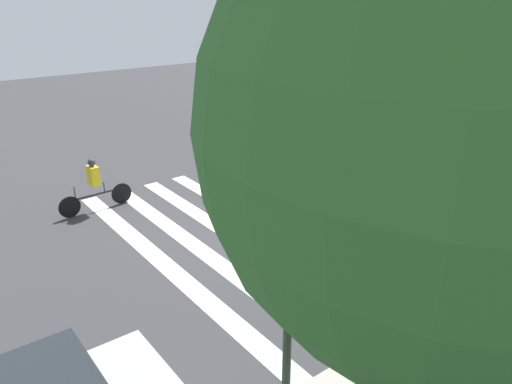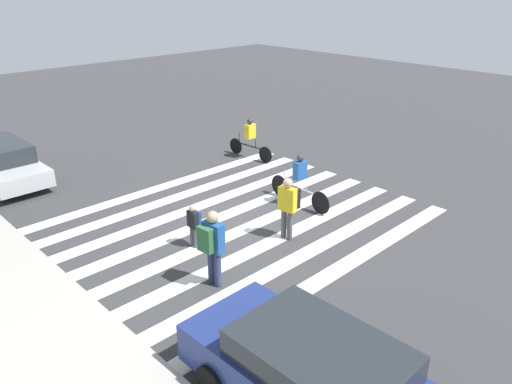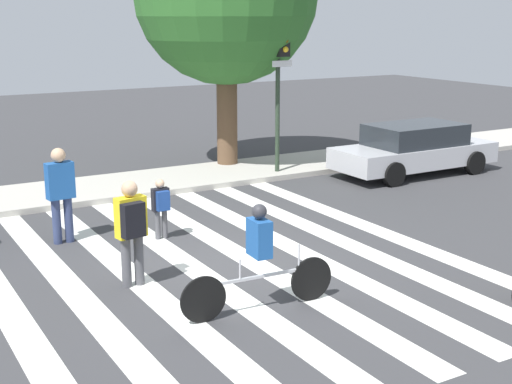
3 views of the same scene
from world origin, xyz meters
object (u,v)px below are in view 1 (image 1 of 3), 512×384
(street_tree, at_px, (464,128))
(pedestrian_adult_tall_backpack, at_px, (341,220))
(pedestrian_adult_yellow_jacket, at_px, (412,200))
(pedestrian_child_with_backpack, at_px, (323,174))
(traffic_light, at_px, (283,253))
(cyclist_far_lane, at_px, (251,170))
(cyclist_near_curb, at_px, (94,183))

(street_tree, height_order, pedestrian_adult_tall_backpack, street_tree)
(pedestrian_adult_yellow_jacket, xyz_separation_m, pedestrian_child_with_backpack, (0.34, -2.89, -0.06))
(pedestrian_adult_yellow_jacket, height_order, pedestrian_child_with_backpack, pedestrian_adult_yellow_jacket)
(traffic_light, height_order, street_tree, street_tree)
(cyclist_far_lane, relative_size, cyclist_near_curb, 1.11)
(traffic_light, relative_size, pedestrian_adult_yellow_jacket, 2.30)
(cyclist_far_lane, bearing_deg, pedestrian_child_with_backpack, 127.06)
(street_tree, relative_size, pedestrian_adult_yellow_jacket, 4.00)
(traffic_light, distance_m, cyclist_near_curb, 9.63)
(pedestrian_child_with_backpack, height_order, cyclist_near_curb, pedestrian_child_with_backpack)
(pedestrian_adult_tall_backpack, xyz_separation_m, pedestrian_child_with_backpack, (-1.38, -2.10, 0.32))
(pedestrian_child_with_backpack, height_order, cyclist_far_lane, pedestrian_child_with_backpack)
(cyclist_far_lane, bearing_deg, cyclist_near_curb, -20.99)
(street_tree, distance_m, cyclist_near_curb, 11.82)
(traffic_light, distance_m, pedestrian_adult_tall_backpack, 6.43)
(pedestrian_adult_tall_backpack, bearing_deg, pedestrian_adult_yellow_jacket, 155.50)
(traffic_light, xyz_separation_m, pedestrian_adult_tall_backpack, (-4.90, -3.49, -2.28))
(pedestrian_adult_yellow_jacket, bearing_deg, traffic_light, -163.70)
(pedestrian_child_with_backpack, bearing_deg, cyclist_far_lane, -65.50)
(street_tree, xyz_separation_m, pedestrian_adult_tall_backpack, (-4.24, -5.25, -4.15))
(street_tree, bearing_deg, pedestrian_adult_yellow_jacket, -143.20)
(pedestrian_adult_yellow_jacket, bearing_deg, cyclist_near_curb, 125.23)
(cyclist_near_curb, bearing_deg, traffic_light, 81.98)
(traffic_light, bearing_deg, street_tree, 110.55)
(cyclist_far_lane, bearing_deg, traffic_light, 59.26)
(traffic_light, relative_size, pedestrian_adult_tall_backpack, 3.56)
(pedestrian_adult_tall_backpack, bearing_deg, pedestrian_child_with_backpack, -123.17)
(pedestrian_adult_tall_backpack, relative_size, cyclist_far_lane, 0.48)
(pedestrian_adult_tall_backpack, bearing_deg, traffic_light, 35.52)
(pedestrian_child_with_backpack, bearing_deg, pedestrian_adult_tall_backpack, 47.45)
(traffic_light, bearing_deg, pedestrian_adult_tall_backpack, -144.58)
(cyclist_far_lane, height_order, cyclist_near_curb, cyclist_far_lane)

